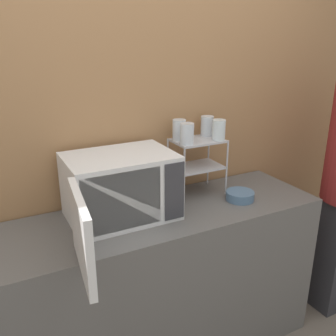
{
  "coord_description": "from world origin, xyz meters",
  "views": [
    {
      "loc": [
        -0.73,
        -1.34,
        1.81
      ],
      "look_at": [
        0.13,
        0.31,
        1.16
      ],
      "focal_mm": 40.0,
      "sensor_mm": 36.0,
      "label": 1
    }
  ],
  "objects_px": {
    "bowl": "(240,196)",
    "glass_front_right": "(219,130)",
    "dish_rack": "(197,155)",
    "glass_back_right": "(207,126)",
    "glass_back_left": "(179,130)",
    "microwave": "(119,188)",
    "glass_front_left": "(187,134)"
  },
  "relations": [
    {
      "from": "glass_front_right",
      "to": "bowl",
      "type": "xyz_separation_m",
      "value": [
        0.06,
        -0.15,
        -0.36
      ]
    },
    {
      "from": "dish_rack",
      "to": "bowl",
      "type": "bearing_deg",
      "value": -50.97
    },
    {
      "from": "dish_rack",
      "to": "glass_front_left",
      "type": "bearing_deg",
      "value": -153.36
    },
    {
      "from": "microwave",
      "to": "glass_front_left",
      "type": "xyz_separation_m",
      "value": [
        0.42,
        0.06,
        0.22
      ]
    },
    {
      "from": "microwave",
      "to": "glass_front_left",
      "type": "relative_size",
      "value": 6.77
    },
    {
      "from": "glass_front_left",
      "to": "glass_back_right",
      "type": "relative_size",
      "value": 1.0
    },
    {
      "from": "dish_rack",
      "to": "glass_front_left",
      "type": "xyz_separation_m",
      "value": [
        -0.1,
        -0.05,
        0.15
      ]
    },
    {
      "from": "dish_rack",
      "to": "glass_back_left",
      "type": "distance_m",
      "value": 0.19
    },
    {
      "from": "dish_rack",
      "to": "glass_front_right",
      "type": "xyz_separation_m",
      "value": [
        0.1,
        -0.06,
        0.15
      ]
    },
    {
      "from": "bowl",
      "to": "glass_front_right",
      "type": "bearing_deg",
      "value": 113.46
    },
    {
      "from": "glass_front_left",
      "to": "bowl",
      "type": "distance_m",
      "value": 0.48
    },
    {
      "from": "dish_rack",
      "to": "glass_back_left",
      "type": "bearing_deg",
      "value": 153.14
    },
    {
      "from": "glass_front_right",
      "to": "bowl",
      "type": "distance_m",
      "value": 0.4
    },
    {
      "from": "glass_front_right",
      "to": "bowl",
      "type": "relative_size",
      "value": 0.72
    },
    {
      "from": "dish_rack",
      "to": "glass_front_right",
      "type": "relative_size",
      "value": 2.82
    },
    {
      "from": "glass_back_left",
      "to": "bowl",
      "type": "distance_m",
      "value": 0.52
    },
    {
      "from": "glass_back_right",
      "to": "bowl",
      "type": "xyz_separation_m",
      "value": [
        0.07,
        -0.26,
        -0.36
      ]
    },
    {
      "from": "microwave",
      "to": "bowl",
      "type": "height_order",
      "value": "microwave"
    },
    {
      "from": "glass_front_left",
      "to": "bowl",
      "type": "bearing_deg",
      "value": -29.79
    },
    {
      "from": "glass_back_right",
      "to": "dish_rack",
      "type": "bearing_deg",
      "value": -150.21
    },
    {
      "from": "glass_front_left",
      "to": "glass_back_left",
      "type": "height_order",
      "value": "same"
    },
    {
      "from": "glass_front_left",
      "to": "glass_back_right",
      "type": "bearing_deg",
      "value": 28.2
    },
    {
      "from": "glass_front_right",
      "to": "glass_front_left",
      "type": "bearing_deg",
      "value": 178.37
    },
    {
      "from": "microwave",
      "to": "dish_rack",
      "type": "distance_m",
      "value": 0.54
    },
    {
      "from": "microwave",
      "to": "glass_back_left",
      "type": "relative_size",
      "value": 6.77
    },
    {
      "from": "glass_front_left",
      "to": "bowl",
      "type": "xyz_separation_m",
      "value": [
        0.27,
        -0.15,
        -0.36
      ]
    },
    {
      "from": "dish_rack",
      "to": "glass_back_right",
      "type": "height_order",
      "value": "glass_back_right"
    },
    {
      "from": "glass_back_left",
      "to": "bowl",
      "type": "height_order",
      "value": "glass_back_left"
    },
    {
      "from": "glass_back_right",
      "to": "glass_front_right",
      "type": "xyz_separation_m",
      "value": [
        0.0,
        -0.11,
        0.0
      ]
    },
    {
      "from": "microwave",
      "to": "glass_back_left",
      "type": "height_order",
      "value": "glass_back_left"
    },
    {
      "from": "microwave",
      "to": "glass_front_right",
      "type": "bearing_deg",
      "value": 4.71
    },
    {
      "from": "bowl",
      "to": "glass_back_left",
      "type": "bearing_deg",
      "value": 135.95
    }
  ]
}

